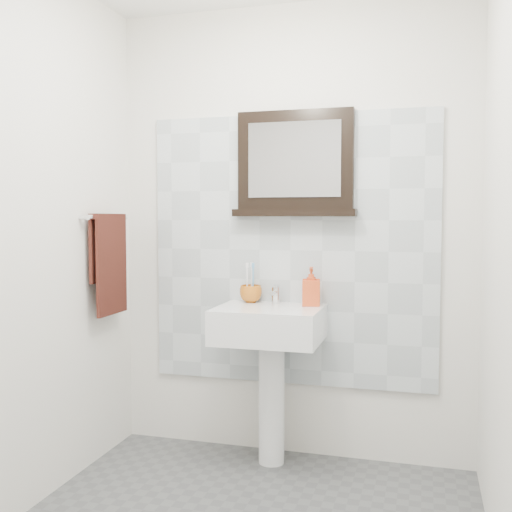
{
  "coord_description": "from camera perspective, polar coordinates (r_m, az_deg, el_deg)",
  "views": [
    {
      "loc": [
        0.72,
        -2.16,
        1.33
      ],
      "look_at": [
        -0.05,
        0.55,
        1.15
      ],
      "focal_mm": 42.0,
      "sensor_mm": 36.0,
      "label": 1
    }
  ],
  "objects": [
    {
      "name": "back_wall",
      "position": [
        3.34,
        3.39,
        2.28
      ],
      "size": [
        2.0,
        0.01,
        2.5
      ],
      "primitive_type": "cube",
      "color": "silver",
      "rests_on": "ground"
    },
    {
      "name": "front_wall",
      "position": [
        1.28,
        -18.28,
        -0.12
      ],
      "size": [
        2.0,
        0.01,
        2.5
      ],
      "primitive_type": "cube",
      "color": "silver",
      "rests_on": "ground"
    },
    {
      "name": "left_wall",
      "position": [
        2.76,
        -22.69,
        1.71
      ],
      "size": [
        0.01,
        2.2,
        2.5
      ],
      "primitive_type": "cube",
      "color": "silver",
      "rests_on": "ground"
    },
    {
      "name": "right_wall",
      "position": [
        2.18,
        23.22,
        1.25
      ],
      "size": [
        0.01,
        2.2,
        2.5
      ],
      "primitive_type": "cube",
      "color": "silver",
      "rests_on": "ground"
    },
    {
      "name": "splashback",
      "position": [
        3.33,
        3.34,
        0.55
      ],
      "size": [
        1.6,
        0.02,
        1.5
      ],
      "primitive_type": "cube",
      "color": "silver",
      "rests_on": "back_wall"
    },
    {
      "name": "pedestal_sink",
      "position": [
        3.2,
        1.29,
        -8.12
      ],
      "size": [
        0.55,
        0.44,
        0.96
      ],
      "color": "white",
      "rests_on": "ground"
    },
    {
      "name": "toothbrush_cup",
      "position": [
        3.33,
        -0.5,
        -3.62
      ],
      "size": [
        0.13,
        0.13,
        0.1
      ],
      "primitive_type": "imported",
      "rotation": [
        0.0,
        0.0,
        -0.1
      ],
      "color": "#B45D15",
      "rests_on": "pedestal_sink"
    },
    {
      "name": "toothbrushes",
      "position": [
        3.32,
        -0.51,
        -2.33
      ],
      "size": [
        0.05,
        0.04,
        0.21
      ],
      "color": "white",
      "rests_on": "toothbrush_cup"
    },
    {
      "name": "soap_dispenser",
      "position": [
        3.22,
        5.28,
        -2.89
      ],
      "size": [
        0.11,
        0.11,
        0.21
      ],
      "primitive_type": "imported",
      "rotation": [
        0.0,
        0.0,
        0.18
      ],
      "color": "red",
      "rests_on": "pedestal_sink"
    },
    {
      "name": "framed_mirror",
      "position": [
        3.31,
        3.73,
        8.53
      ],
      "size": [
        0.68,
        0.11,
        0.58
      ],
      "color": "black",
      "rests_on": "back_wall"
    },
    {
      "name": "towel_bar",
      "position": [
        3.36,
        -13.99,
        3.59
      ],
      "size": [
        0.07,
        0.4,
        0.03
      ],
      "color": "silver",
      "rests_on": "left_wall"
    },
    {
      "name": "hand_towel",
      "position": [
        3.36,
        -13.83,
        0.01
      ],
      "size": [
        0.06,
        0.3,
        0.55
      ],
      "color": "#35140E",
      "rests_on": "towel_bar"
    }
  ]
}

